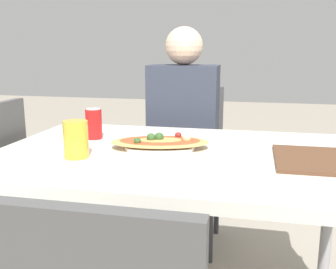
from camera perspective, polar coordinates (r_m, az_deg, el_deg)
name	(u,v)px	position (r m, az deg, el deg)	size (l,w,h in m)	color
dining_table	(177,170)	(1.43, 1.34, -5.15)	(1.32, 0.88, 0.73)	silver
chair_far_seated	(186,157)	(2.22, 2.67, -3.25)	(0.40, 0.40, 0.88)	#4C4C4C
person_seated	(183,125)	(2.06, 2.19, 1.32)	(0.36, 0.24, 1.20)	#2D2D38
pizza_main	(160,143)	(1.46, -1.17, -1.26)	(0.40, 0.26, 0.06)	white
soda_can	(94,124)	(1.64, -10.73, 1.55)	(0.07, 0.07, 0.12)	red
drink_glass	(76,139)	(1.36, -13.22, -0.68)	(0.08, 0.08, 0.13)	gold
serving_tray	(334,161)	(1.39, 22.97, -3.51)	(0.38, 0.32, 0.01)	brown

